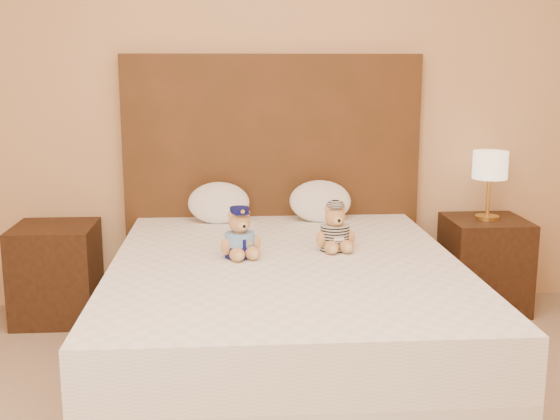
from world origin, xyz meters
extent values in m
cube|color=tan|center=(0.00, 2.25, 1.35)|extent=(4.00, 0.04, 2.70)
cube|color=white|center=(0.00, 1.20, 0.15)|extent=(1.60, 2.00, 0.30)
cube|color=white|center=(0.00, 1.20, 0.43)|extent=(1.60, 2.00, 0.25)
cube|color=#522E18|center=(0.00, 2.21, 0.75)|extent=(1.75, 0.08, 1.50)
cube|color=#361F11|center=(-1.25, 2.00, 0.28)|extent=(0.45, 0.45, 0.55)
cube|color=#361F11|center=(1.25, 2.00, 0.28)|extent=(0.45, 0.45, 0.55)
cylinder|color=gold|center=(1.25, 2.00, 0.56)|extent=(0.14, 0.14, 0.02)
cylinder|color=gold|center=(1.25, 2.00, 0.69)|extent=(0.02, 0.02, 0.26)
cylinder|color=beige|center=(1.25, 2.00, 0.87)|extent=(0.20, 0.20, 0.16)
ellipsoid|color=white|center=(-0.32, 2.03, 0.67)|extent=(0.35, 0.23, 0.25)
ellipsoid|color=white|center=(0.27, 2.03, 0.68)|extent=(0.36, 0.23, 0.25)
camera|label=1|loc=(-0.25, -1.92, 1.44)|focal=45.00mm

